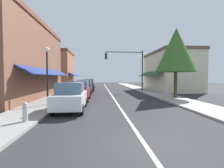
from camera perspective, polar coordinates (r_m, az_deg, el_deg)
ground_plane at (r=23.00m, az=-0.87°, el=-2.81°), size 80.00×80.00×0.00m
sidewalk_left at (r=23.31m, az=-14.51°, el=-2.67°), size 2.60×56.00×0.12m
sidewalk_right at (r=23.97m, az=12.38°, el=-2.51°), size 2.60×56.00×0.12m
lane_center_stripe at (r=23.00m, az=-0.87°, el=-2.80°), size 0.14×52.00×0.01m
storefront_left_block at (r=18.47m, az=-28.20°, el=7.10°), size 5.32×14.20×7.40m
storefront_right_block at (r=27.16m, az=19.30°, el=4.16°), size 6.70×10.20×5.95m
storefront_far_left at (r=33.84m, az=-18.13°, el=4.69°), size 6.52×8.20×6.99m
parked_car_nearest_left at (r=10.75m, az=-13.93°, el=-4.21°), size 1.80×4.11×1.77m
parked_car_second_left at (r=14.96m, az=-11.13°, el=-2.32°), size 1.80×4.11×1.77m
parked_car_third_left at (r=20.69m, az=-9.34°, el=-0.99°), size 1.81×4.11×1.77m
parked_car_far_left at (r=25.02m, az=-8.20°, el=-0.39°), size 1.83×4.12×1.77m
parked_car_distant_left at (r=30.59m, az=-7.65°, el=0.13°), size 1.83×4.12×1.77m
traffic_signal_mast_arm at (r=24.02m, az=6.06°, el=7.07°), size 5.50×0.50×5.89m
street_lamp_left_near at (r=12.72m, az=-21.37°, el=5.80°), size 0.36×0.36×4.22m
tree_right_near at (r=17.21m, az=21.10°, el=10.82°), size 3.79×3.79×6.76m
fire_hydrant at (r=8.48m, az=-27.64°, el=-8.46°), size 0.22×0.22×0.87m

